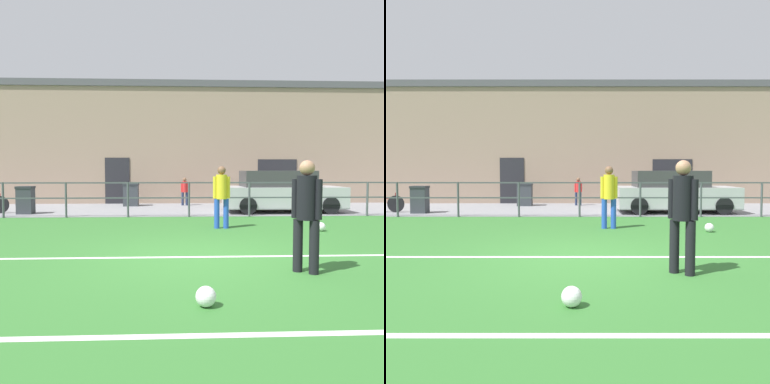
# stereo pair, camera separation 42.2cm
# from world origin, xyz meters

# --- Properties ---
(ground) EXTENTS (60.00, 44.00, 0.04)m
(ground) POSITION_xyz_m (0.00, 0.00, -0.02)
(ground) COLOR #33702D
(field_line_touchline) EXTENTS (36.00, 0.11, 0.00)m
(field_line_touchline) POSITION_xyz_m (0.00, 0.06, 0.00)
(field_line_touchline) COLOR white
(field_line_touchline) RESTS_ON ground
(field_line_hash) EXTENTS (36.00, 0.11, 0.00)m
(field_line_hash) POSITION_xyz_m (0.00, -3.23, 0.00)
(field_line_hash) COLOR white
(field_line_hash) RESTS_ON ground
(pavement_strip) EXTENTS (48.00, 5.00, 0.02)m
(pavement_strip) POSITION_xyz_m (0.00, 8.50, 0.01)
(pavement_strip) COLOR gray
(pavement_strip) RESTS_ON ground
(perimeter_fence) EXTENTS (36.07, 0.07, 1.15)m
(perimeter_fence) POSITION_xyz_m (0.00, 6.00, 0.75)
(perimeter_fence) COLOR #474C51
(perimeter_fence) RESTS_ON ground
(clubhouse_facade) EXTENTS (28.00, 2.56, 5.60)m
(clubhouse_facade) POSITION_xyz_m (0.00, 12.20, 2.81)
(clubhouse_facade) COLOR gray
(clubhouse_facade) RESTS_ON ground
(player_goalkeeper) EXTENTS (0.38, 0.33, 1.69)m
(player_goalkeeper) POSITION_xyz_m (1.50, -1.06, 0.96)
(player_goalkeeper) COLOR black
(player_goalkeeper) RESTS_ON ground
(player_striker) EXTENTS (0.45, 0.29, 1.65)m
(player_striker) POSITION_xyz_m (0.77, 3.45, 0.94)
(player_striker) COLOR blue
(player_striker) RESTS_ON ground
(soccer_ball_match) EXTENTS (0.24, 0.24, 0.24)m
(soccer_ball_match) POSITION_xyz_m (-0.12, -2.46, 0.12)
(soccer_ball_match) COLOR white
(soccer_ball_match) RESTS_ON ground
(soccer_ball_spare) EXTENTS (0.22, 0.22, 0.22)m
(soccer_ball_spare) POSITION_xyz_m (3.22, 2.85, 0.11)
(soccer_ball_spare) COLOR white
(soccer_ball_spare) RESTS_ON ground
(spectator_child) EXTENTS (0.33, 0.21, 1.20)m
(spectator_child) POSITION_xyz_m (-0.04, 9.97, 0.70)
(spectator_child) COLOR #232D4C
(spectator_child) RESTS_ON pavement_strip
(parked_car_red) EXTENTS (4.24, 1.96, 1.50)m
(parked_car_red) POSITION_xyz_m (3.42, 7.30, 0.74)
(parked_car_red) COLOR #B7B7BC
(parked_car_red) RESTS_ON pavement_strip
(trash_bin_0) EXTENTS (0.55, 0.47, 0.96)m
(trash_bin_0) POSITION_xyz_m (-5.66, 6.97, 0.51)
(trash_bin_0) COLOR #33383D
(trash_bin_0) RESTS_ON pavement_strip
(trash_bin_1) EXTENTS (0.65, 0.55, 0.96)m
(trash_bin_1) POSITION_xyz_m (-2.32, 9.81, 0.50)
(trash_bin_1) COLOR #33383D
(trash_bin_1) RESTS_ON pavement_strip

